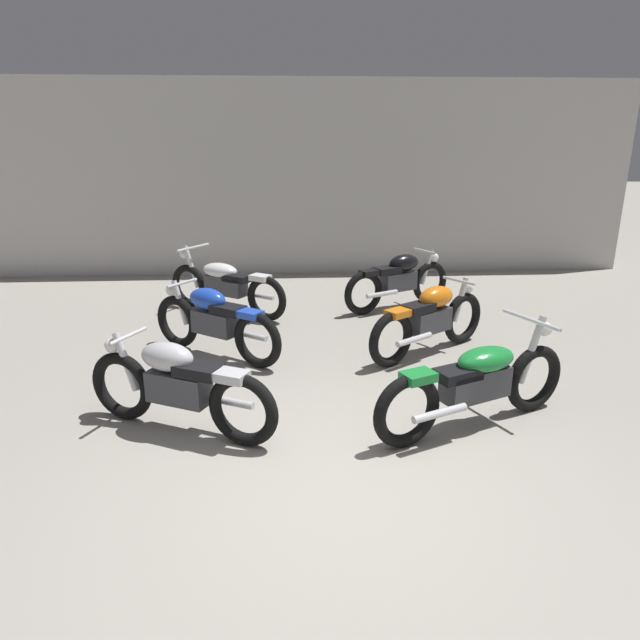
# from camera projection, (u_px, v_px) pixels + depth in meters

# --- Properties ---
(ground_plane) EXTENTS (60.00, 60.00, 0.00)m
(ground_plane) POSITION_uv_depth(u_px,v_px,m) (341.00, 493.00, 4.31)
(ground_plane) COLOR gray
(back_wall) EXTENTS (12.57, 0.24, 3.60)m
(back_wall) POSITION_uv_depth(u_px,v_px,m) (304.00, 179.00, 10.78)
(back_wall) COLOR #BCBAB7
(back_wall) RESTS_ON ground
(motorcycle_left_row_0) EXTENTS (1.82, 0.96, 0.88)m
(motorcycle_left_row_0) POSITION_uv_depth(u_px,v_px,m) (178.00, 385.00, 5.08)
(motorcycle_left_row_0) COLOR black
(motorcycle_left_row_0) RESTS_ON ground
(motorcycle_left_row_1) EXTENTS (1.65, 1.26, 0.88)m
(motorcycle_left_row_1) POSITION_uv_depth(u_px,v_px,m) (214.00, 320.00, 6.85)
(motorcycle_left_row_1) COLOR black
(motorcycle_left_row_1) RESTS_ON ground
(motorcycle_left_row_2) EXTENTS (1.86, 1.31, 0.97)m
(motorcycle_left_row_2) POSITION_uv_depth(u_px,v_px,m) (225.00, 284.00, 8.57)
(motorcycle_left_row_2) COLOR black
(motorcycle_left_row_2) RESTS_ON ground
(motorcycle_right_row_0) EXTENTS (2.03, 1.05, 0.97)m
(motorcycle_right_row_0) POSITION_uv_depth(u_px,v_px,m) (477.00, 382.00, 5.16)
(motorcycle_right_row_0) COLOR black
(motorcycle_right_row_0) RESTS_ON ground
(motorcycle_right_row_1) EXTENTS (1.68, 1.21, 0.88)m
(motorcycle_right_row_1) POSITION_uv_depth(u_px,v_px,m) (430.00, 318.00, 6.93)
(motorcycle_right_row_1) COLOR black
(motorcycle_right_row_1) RESTS_ON ground
(motorcycle_right_row_2) EXTENTS (1.80, 1.00, 0.88)m
(motorcycle_right_row_2) POSITION_uv_depth(u_px,v_px,m) (399.00, 280.00, 8.81)
(motorcycle_right_row_2) COLOR black
(motorcycle_right_row_2) RESTS_ON ground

